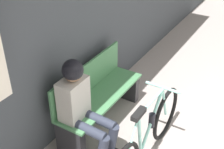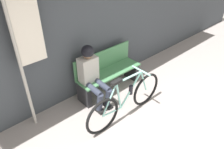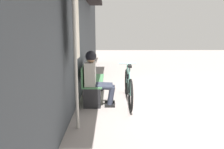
# 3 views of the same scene
# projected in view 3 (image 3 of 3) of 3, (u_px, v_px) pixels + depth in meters

# --- Properties ---
(ground_plane) EXTENTS (24.00, 24.00, 0.00)m
(ground_plane) POSITION_uv_depth(u_px,v_px,m) (190.00, 100.00, 5.09)
(ground_plane) COLOR gray
(storefront_wall) EXTENTS (12.00, 0.56, 3.20)m
(storefront_wall) POSITION_uv_depth(u_px,v_px,m) (75.00, 27.00, 4.73)
(storefront_wall) COLOR #3D4247
(storefront_wall) RESTS_ON ground_plane
(park_bench_near) EXTENTS (1.40, 0.42, 0.85)m
(park_bench_near) POSITION_uv_depth(u_px,v_px,m) (92.00, 83.00, 5.12)
(park_bench_near) COLOR #477F51
(park_bench_near) RESTS_ON ground_plane
(bicycle) EXTENTS (1.72, 0.40, 0.89)m
(bicycle) POSITION_uv_depth(u_px,v_px,m) (128.00, 87.00, 4.82)
(bicycle) COLOR black
(bicycle) RESTS_ON ground_plane
(person_seated) EXTENTS (0.34, 0.63, 1.18)m
(person_seated) POSITION_uv_depth(u_px,v_px,m) (95.00, 75.00, 4.58)
(person_seated) COLOR #2D3342
(person_seated) RESTS_ON ground_plane
(banner_pole) EXTENTS (0.45, 0.05, 2.36)m
(banner_pole) POSITION_uv_depth(u_px,v_px,m) (76.00, 34.00, 3.46)
(banner_pole) COLOR #B7B2A8
(banner_pole) RESTS_ON ground_plane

